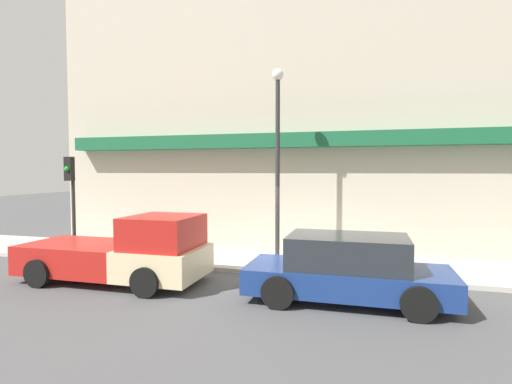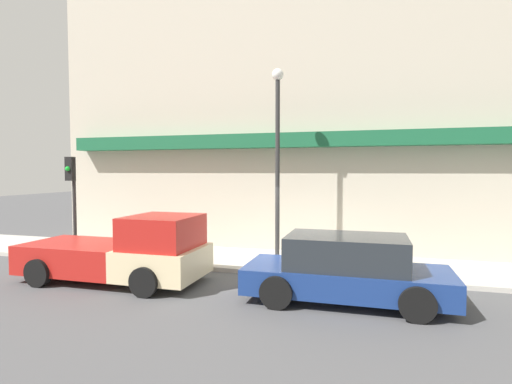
{
  "view_description": "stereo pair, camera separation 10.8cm",
  "coord_description": "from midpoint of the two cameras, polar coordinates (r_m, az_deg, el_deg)",
  "views": [
    {
      "loc": [
        2.12,
        -10.97,
        3.0
      ],
      "look_at": [
        -1.25,
        1.25,
        2.33
      ],
      "focal_mm": 28.0,
      "sensor_mm": 36.0,
      "label": 1
    },
    {
      "loc": [
        2.23,
        -10.94,
        3.0
      ],
      "look_at": [
        -1.25,
        1.25,
        2.33
      ],
      "focal_mm": 28.0,
      "sensor_mm": 36.0,
      "label": 2
    }
  ],
  "objects": [
    {
      "name": "ground_plane",
      "position": [
        11.56,
        4.64,
        -12.01
      ],
      "size": [
        80.0,
        80.0,
        0.0
      ],
      "primitive_type": "plane",
      "color": "#4C4C4F"
    },
    {
      "name": "parked_car",
      "position": [
        9.54,
        13.08,
        -10.72
      ],
      "size": [
        4.61,
        2.07,
        1.52
      ],
      "rotation": [
        0.0,
        0.0,
        0.01
      ],
      "color": "navy",
      "rests_on": "ground"
    },
    {
      "name": "sidewalk",
      "position": [
        13.03,
        6.0,
        -10.0
      ],
      "size": [
        36.0,
        3.11,
        0.13
      ],
      "color": "#B7B2A8",
      "rests_on": "ground"
    },
    {
      "name": "building",
      "position": [
        15.91,
        8.09,
        12.24
      ],
      "size": [
        19.8,
        3.8,
        11.13
      ],
      "color": "#BCB29E",
      "rests_on": "ground"
    },
    {
      "name": "street_lamp",
      "position": [
        12.48,
        3.35,
        6.92
      ],
      "size": [
        0.36,
        0.36,
        6.02
      ],
      "color": "#2D2D2D",
      "rests_on": "sidewalk"
    },
    {
      "name": "fire_hydrant",
      "position": [
        13.1,
        -11.17,
        -8.12
      ],
      "size": [
        0.17,
        0.17,
        0.71
      ],
      "color": "yellow",
      "rests_on": "sidewalk"
    },
    {
      "name": "pickup_truck",
      "position": [
        11.39,
        -17.96,
        -8.24
      ],
      "size": [
        5.01,
        2.22,
        1.83
      ],
      "rotation": [
        0.0,
        0.0,
        -0.04
      ],
      "color": "beige",
      "rests_on": "ground"
    },
    {
      "name": "traffic_light",
      "position": [
        14.82,
        -24.58,
        0.59
      ],
      "size": [
        0.28,
        0.42,
        3.34
      ],
      "color": "#2D2D2D",
      "rests_on": "sidewalk"
    }
  ]
}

